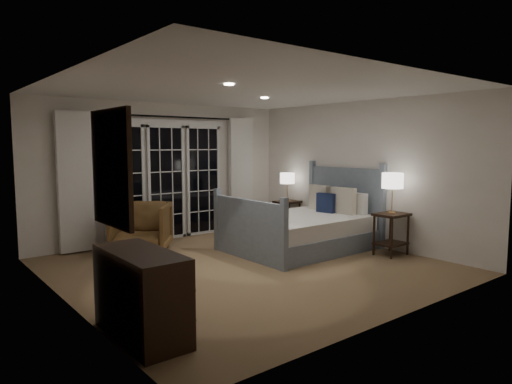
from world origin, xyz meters
TOP-DOWN VIEW (x-y plane):
  - floor at (0.00, 0.00)m, footprint 5.00×5.00m
  - ceiling at (0.00, 0.00)m, footprint 5.00×5.00m
  - wall_left at (-2.50, 0.00)m, footprint 0.02×5.00m
  - wall_right at (2.50, 0.00)m, footprint 0.02×5.00m
  - wall_back at (0.00, 2.50)m, footprint 5.00×0.02m
  - wall_front at (0.00, -2.50)m, footprint 5.00×0.02m
  - french_doors at (0.00, 2.46)m, footprint 2.50×0.04m
  - curtain_rod at (0.00, 2.40)m, footprint 3.50×0.03m
  - curtain_left at (-1.65, 2.38)m, footprint 0.55×0.10m
  - curtain_right at (1.65, 2.38)m, footprint 0.55×0.10m
  - downlight_a at (0.80, 0.60)m, footprint 0.12×0.12m
  - downlight_b at (-0.60, -0.40)m, footprint 0.12×0.12m
  - bed at (1.41, 0.32)m, footprint 2.28×1.64m
  - nightstand_left at (2.19, -0.87)m, footprint 0.51×0.41m
  - nightstand_right at (2.24, 1.62)m, footprint 0.48×0.38m
  - lamp_left at (2.19, -0.87)m, footprint 0.33×0.33m
  - lamp_right at (2.24, 1.62)m, footprint 0.29×0.29m
  - armchair at (-0.84, 1.75)m, footprint 1.23×1.24m
  - dresser at (-2.23, -1.30)m, footprint 0.48×1.13m
  - mirror at (-2.47, -1.30)m, footprint 0.05×0.85m

SIDE VIEW (x-z plane):
  - floor at x=0.00m, z-range 0.00..0.00m
  - bed at x=1.41m, z-range -0.33..1.00m
  - dresser at x=-2.23m, z-range 0.00..0.80m
  - armchair at x=-0.84m, z-range 0.00..0.81m
  - nightstand_right at x=2.24m, z-range 0.10..0.72m
  - nightstand_left at x=2.19m, z-range 0.11..0.78m
  - lamp_right at x=2.24m, z-range 0.79..1.35m
  - french_doors at x=0.00m, z-range -0.01..2.19m
  - curtain_left at x=-1.65m, z-range 0.02..2.27m
  - curtain_right at x=1.65m, z-range 0.02..2.27m
  - lamp_left at x=2.19m, z-range 0.86..1.50m
  - wall_left at x=-2.50m, z-range 0.00..2.50m
  - wall_right at x=2.50m, z-range 0.00..2.50m
  - wall_back at x=0.00m, z-range 0.00..2.50m
  - wall_front at x=0.00m, z-range 0.00..2.50m
  - mirror at x=-2.47m, z-range 1.05..2.05m
  - curtain_rod at x=0.00m, z-range 2.23..2.27m
  - downlight_a at x=0.80m, z-range 2.48..2.50m
  - downlight_b at x=-0.60m, z-range 2.48..2.50m
  - ceiling at x=0.00m, z-range 2.50..2.50m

